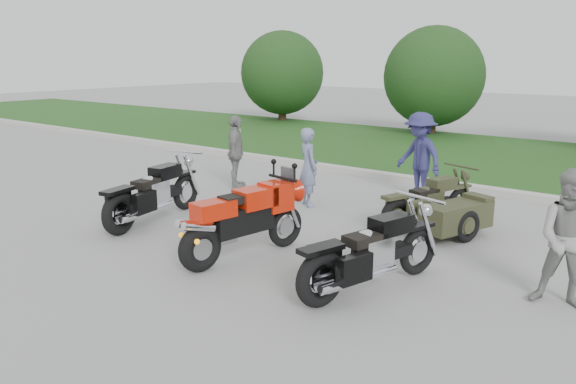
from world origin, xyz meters
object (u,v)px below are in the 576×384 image
Objects in this scene: sportbike_red at (242,218)px; person_back at (236,152)px; person_stripe at (308,167)px; cruiser_right at (368,256)px; cruiser_sidecar at (443,211)px; cruiser_left at (151,196)px; person_grey at (572,240)px; person_denim at (419,156)px.

person_back reaches higher than sportbike_red.
sportbike_red is 3.25m from person_stripe.
cruiser_sidecar is at bearing 109.38° from cruiser_right.
person_grey reaches higher than cruiser_left.
person_back is (-0.68, 2.97, 0.33)m from cruiser_left.
person_grey is (6.72, 0.79, 0.35)m from cruiser_left.
person_back is at bearing 144.27° from sportbike_red.
cruiser_left is 1.17× the size of cruiser_sidecar.
person_denim is (-3.69, 3.78, 0.06)m from person_grey.
cruiser_sidecar is 1.27× the size of person_grey.
person_back reaches higher than person_stripe.
cruiser_sidecar is 1.37× the size of person_stripe.
cruiser_sidecar is at bearing -33.71° from person_denim.
sportbike_red is 0.89× the size of cruiser_left.
cruiser_left is at bearing -102.09° from person_denim.
sportbike_red is 3.49m from cruiser_sidecar.
person_back reaches higher than cruiser_sidecar.
cruiser_left is at bearing -167.86° from cruiser_right.
sportbike_red reaches higher than cruiser_right.
person_back is (-7.39, 2.18, -0.02)m from person_grey.
person_back is (-3.70, -1.60, -0.08)m from person_denim.
person_grey is at bearing -24.27° from person_denim.
cruiser_sidecar is at bearing 67.95° from sportbike_red.
sportbike_red is 1.43× the size of person_stripe.
person_stripe is at bearing 151.46° from cruiser_right.
sportbike_red is 2.59m from cruiser_left.
person_denim reaches higher than sportbike_red.
sportbike_red is 4.32m from person_grey.
cruiser_left is 4.61m from cruiser_right.
sportbike_red is 4.65m from person_back.
person_denim is at bearing -95.62° from person_stripe.
cruiser_right is (2.05, 0.09, -0.15)m from sportbike_red.
person_grey is (4.16, 1.16, 0.21)m from sportbike_red.
person_stripe reaches higher than cruiser_sidecar.
person_grey reaches higher than person_back.
person_stripe is at bearing -133.63° from person_back.
person_grey is 1.02× the size of person_back.
cruiser_sidecar is (4.42, 2.57, -0.10)m from cruiser_left.
cruiser_left is 1.39× the size of person_denim.
person_back reaches higher than cruiser_right.
person_denim is 4.04m from person_back.
cruiser_right is 2.39m from person_grey.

